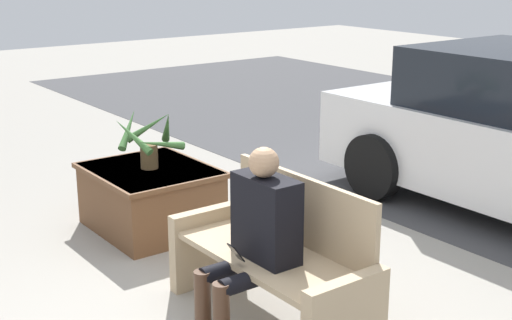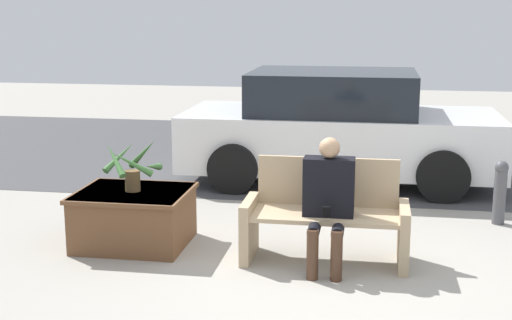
% 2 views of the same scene
% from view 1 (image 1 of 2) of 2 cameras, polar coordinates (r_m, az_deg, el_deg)
% --- Properties ---
extents(bench, '(1.51, 0.60, 0.93)m').
position_cam_1_polar(bench, '(4.60, 1.63, -7.96)').
color(bench, tan).
rests_on(bench, ground_plane).
extents(person_seated, '(0.46, 0.57, 1.19)m').
position_cam_1_polar(person_seated, '(4.39, 0.01, -5.74)').
color(person_seated, black).
rests_on(person_seated, ground_plane).
extents(planter_box, '(1.10, 0.94, 0.55)m').
position_cam_1_polar(planter_box, '(6.21, -8.41, -2.90)').
color(planter_box, brown).
rests_on(planter_box, ground_plane).
extents(potted_plant, '(0.55, 0.57, 0.52)m').
position_cam_1_polar(potted_plant, '(6.05, -8.64, 1.61)').
color(potted_plant, brown).
rests_on(potted_plant, planter_box).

